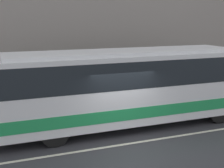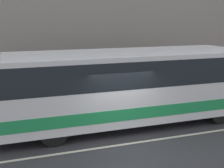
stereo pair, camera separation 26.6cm
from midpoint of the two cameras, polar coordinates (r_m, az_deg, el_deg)
ground_plane at (r=11.45m, az=3.61°, el=-10.87°), size 60.00×60.00×0.00m
sidewalk at (r=16.14m, az=-3.87°, el=-3.72°), size 60.00×2.57×0.15m
building_facade at (r=16.90m, az=-5.45°, el=11.90°), size 60.00×0.35×9.17m
lane_stripe at (r=11.45m, az=3.61°, el=-10.85°), size 54.00×0.14×0.01m
transit_bus at (r=12.77m, az=3.03°, el=-0.03°), size 11.11×2.53×3.17m
pedestrian_waiting at (r=15.88m, az=1.02°, el=-0.89°), size 0.36×0.36×1.62m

